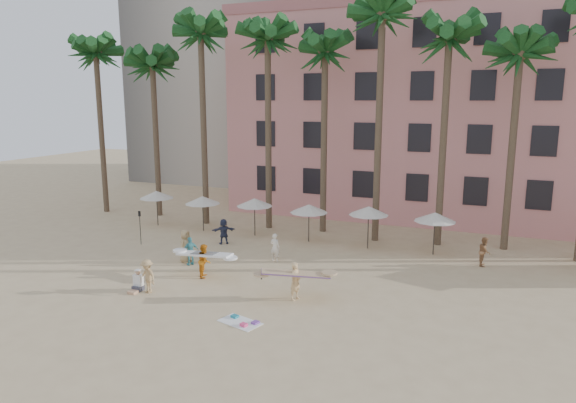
{
  "coord_description": "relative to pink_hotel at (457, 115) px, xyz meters",
  "views": [
    {
      "loc": [
        10.01,
        -18.51,
        9.25
      ],
      "look_at": [
        0.14,
        6.0,
        4.0
      ],
      "focal_mm": 32.0,
      "sensor_mm": 36.0,
      "label": 1
    }
  ],
  "objects": [
    {
      "name": "palm_row",
      "position": [
        -6.49,
        -11.0,
        4.97
      ],
      "size": [
        44.4,
        5.4,
        16.3
      ],
      "color": "brown",
      "rests_on": "ground"
    },
    {
      "name": "carrier_white",
      "position": [
        -10.8,
        -22.04,
        -7.04
      ],
      "size": [
        3.19,
        1.05,
        1.78
      ],
      "color": "orange",
      "rests_on": "ground"
    },
    {
      "name": "umbrella_row",
      "position": [
        -10.0,
        -13.5,
        -5.67
      ],
      "size": [
        22.5,
        2.7,
        2.73
      ],
      "color": "#332B23",
      "rests_on": "ground"
    },
    {
      "name": "beachgoers",
      "position": [
        -9.96,
        -19.27,
        -7.14
      ],
      "size": [
        16.97,
        11.43,
        1.92
      ],
      "color": "#4AA4AD",
      "rests_on": "ground"
    },
    {
      "name": "paddle",
      "position": [
        -17.91,
        -18.21,
        -6.59
      ],
      "size": [
        0.18,
        0.04,
        2.23
      ],
      "color": "black",
      "rests_on": "ground"
    },
    {
      "name": "carrier_yellow",
      "position": [
        -5.19,
        -23.21,
        -6.97
      ],
      "size": [
        3.2,
        2.03,
        1.83
      ],
      "color": "#E3BA7F",
      "rests_on": "ground"
    },
    {
      "name": "beach_towel",
      "position": [
        -6.39,
        -26.44,
        -7.97
      ],
      "size": [
        2.01,
        1.46,
        0.14
      ],
      "color": "white",
      "rests_on": "ground"
    },
    {
      "name": "pink_hotel",
      "position": [
        0.0,
        0.0,
        0.0
      ],
      "size": [
        35.0,
        14.0,
        16.0
      ],
      "primitive_type": "cube",
      "color": "#D88384",
      "rests_on": "ground"
    },
    {
      "name": "seated_man",
      "position": [
        -12.81,
        -25.07,
        -7.63
      ],
      "size": [
        0.47,
        0.82,
        1.06
      ],
      "color": "#3F3F4C",
      "rests_on": "ground"
    },
    {
      "name": "ground",
      "position": [
        -7.0,
        -26.0,
        -8.0
      ],
      "size": [
        120.0,
        120.0,
        0.0
      ],
      "primitive_type": "plane",
      "color": "#D1B789",
      "rests_on": "ground"
    }
  ]
}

